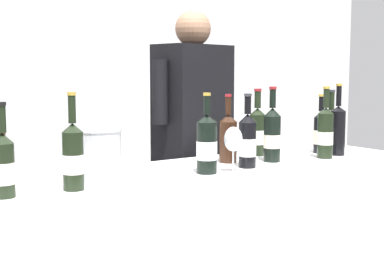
# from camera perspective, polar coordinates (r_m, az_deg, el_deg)

# --- Properties ---
(wall_back) EXTENTS (8.00, 0.10, 2.80)m
(wall_back) POSITION_cam_1_polar(r_m,az_deg,el_deg) (4.70, -17.88, 6.03)
(wall_back) COLOR white
(wall_back) RESTS_ON ground_plane
(wine_bottle_0) EXTENTS (0.08, 0.08, 0.35)m
(wine_bottle_0) POSITION_cam_1_polar(r_m,az_deg,el_deg) (2.71, 13.66, 0.21)
(wine_bottle_0) COLOR black
(wine_bottle_0) RESTS_ON counter
(wine_bottle_1) EXTENTS (0.08, 0.08, 0.32)m
(wine_bottle_1) POSITION_cam_1_polar(r_m,az_deg,el_deg) (1.91, -19.01, -2.96)
(wine_bottle_1) COLOR black
(wine_bottle_1) RESTS_ON counter
(wine_bottle_2) EXTENTS (0.08, 0.08, 0.30)m
(wine_bottle_2) POSITION_cam_1_polar(r_m,az_deg,el_deg) (2.89, 13.22, 0.25)
(wine_bottle_2) COLOR black
(wine_bottle_2) RESTS_ON counter
(wine_bottle_3) EXTENTS (0.08, 0.08, 0.32)m
(wine_bottle_3) POSITION_cam_1_polar(r_m,az_deg,el_deg) (2.39, 5.77, -0.67)
(wine_bottle_3) COLOR black
(wine_bottle_3) RESTS_ON counter
(wine_bottle_4) EXTENTS (0.08, 0.08, 0.33)m
(wine_bottle_4) POSITION_cam_1_polar(r_m,az_deg,el_deg) (2.74, 6.79, 0.33)
(wine_bottle_4) COLOR black
(wine_bottle_4) RESTS_ON counter
(wine_bottle_5) EXTENTS (0.08, 0.08, 0.34)m
(wine_bottle_5) POSITION_cam_1_polar(r_m,az_deg,el_deg) (1.97, -12.23, -2.20)
(wine_bottle_5) COLOR black
(wine_bottle_5) RESTS_ON counter
(wine_bottle_6) EXTENTS (0.08, 0.08, 0.35)m
(wine_bottle_6) POSITION_cam_1_polar(r_m,az_deg,el_deg) (2.56, 8.31, 0.01)
(wine_bottle_6) COLOR black
(wine_bottle_6) RESTS_ON counter
(wine_bottle_7) EXTENTS (0.09, 0.09, 0.33)m
(wine_bottle_7) POSITION_cam_1_polar(r_m,az_deg,el_deg) (2.24, 1.54, -1.04)
(wine_bottle_7) COLOR black
(wine_bottle_7) RESTS_ON counter
(wine_bottle_8) EXTENTS (0.08, 0.08, 0.32)m
(wine_bottle_8) POSITION_cam_1_polar(r_m,az_deg,el_deg) (2.99, 14.20, 0.48)
(wine_bottle_8) COLOR black
(wine_bottle_8) RESTS_ON counter
(wine_bottle_9) EXTENTS (0.07, 0.07, 0.36)m
(wine_bottle_9) POSITION_cam_1_polar(r_m,az_deg,el_deg) (2.83, 14.89, 0.60)
(wine_bottle_9) COLOR black
(wine_bottle_9) RESTS_ON counter
(wine_bottle_11) EXTENTS (0.08, 0.08, 0.31)m
(wine_bottle_11) POSITION_cam_1_polar(r_m,az_deg,el_deg) (2.52, 3.76, -0.28)
(wine_bottle_11) COLOR black
(wine_bottle_11) RESTS_ON counter
(wine_glass) EXTENTS (0.08, 0.08, 0.19)m
(wine_glass) POSITION_cam_1_polar(r_m,az_deg,el_deg) (2.27, 4.30, -0.66)
(wine_glass) COLOR silver
(wine_glass) RESTS_ON counter
(ice_bucket) EXTENTS (0.20, 0.20, 0.20)m
(ice_bucket) POSITION_cam_1_polar(r_m,az_deg,el_deg) (2.16, -9.87, -1.94)
(ice_bucket) COLOR silver
(ice_bucket) RESTS_ON counter
(person_server) EXTENTS (0.56, 0.32, 1.74)m
(person_server) POSITION_cam_1_polar(r_m,az_deg,el_deg) (3.02, 0.10, -4.22)
(person_server) COLOR black
(person_server) RESTS_ON ground_plane
(potted_shrub) EXTENTS (0.53, 0.57, 1.17)m
(potted_shrub) POSITION_cam_1_polar(r_m,az_deg,el_deg) (3.94, 0.61, -3.94)
(potted_shrub) COLOR brown
(potted_shrub) RESTS_ON ground_plane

